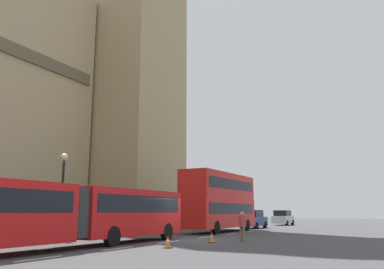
% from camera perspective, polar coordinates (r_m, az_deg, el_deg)
% --- Properties ---
extents(ground_plane, '(160.00, 160.00, 0.00)m').
position_cam_1_polar(ground_plane, '(24.76, -1.17, -14.97)').
color(ground_plane, '#424244').
extents(lane_centre_marking, '(29.80, 0.16, 0.01)m').
position_cam_1_polar(lane_centre_marking, '(23.28, -3.30, -15.19)').
color(lane_centre_marking, silver).
rests_on(lane_centre_marking, ground_plane).
extents(articulated_bus, '(17.41, 2.54, 2.90)m').
position_cam_1_polar(articulated_bus, '(19.64, -17.80, -10.38)').
color(articulated_bus, red).
rests_on(articulated_bus, ground_plane).
extents(double_decker_bus, '(10.59, 2.54, 4.90)m').
position_cam_1_polar(double_decker_bus, '(34.52, 4.05, -9.33)').
color(double_decker_bus, red).
rests_on(double_decker_bus, ground_plane).
extents(sedan_lead, '(4.40, 1.86, 1.85)m').
position_cam_1_polar(sedan_lead, '(42.47, 8.77, -11.97)').
color(sedan_lead, navy).
rests_on(sedan_lead, ground_plane).
extents(sedan_trailing, '(4.40, 1.86, 1.85)m').
position_cam_1_polar(sedan_trailing, '(52.78, 12.99, -11.61)').
color(sedan_trailing, '#B7B7BC').
rests_on(sedan_trailing, ground_plane).
extents(traffic_cone_west, '(0.36, 0.36, 0.58)m').
position_cam_1_polar(traffic_cone_west, '(19.39, -3.50, -15.20)').
color(traffic_cone_west, black).
rests_on(traffic_cone_west, ground_plane).
extents(traffic_cone_middle, '(0.36, 0.36, 0.58)m').
position_cam_1_polar(traffic_cone_middle, '(22.69, 2.86, -14.60)').
color(traffic_cone_middle, black).
rests_on(traffic_cone_middle, ground_plane).
extents(traffic_cone_east, '(0.36, 0.36, 0.58)m').
position_cam_1_polar(traffic_cone_east, '(28.67, 7.41, -13.78)').
color(traffic_cone_east, black).
rests_on(traffic_cone_east, ground_plane).
extents(street_lamp, '(0.44, 0.44, 5.27)m').
position_cam_1_polar(street_lamp, '(25.77, -18.18, -7.47)').
color(street_lamp, black).
rests_on(street_lamp, ground_plane).
extents(pedestrian_near_cones, '(0.46, 0.37, 1.69)m').
position_cam_1_polar(pedestrian_near_cones, '(23.19, 7.25, -12.89)').
color(pedestrian_near_cones, '#726651').
rests_on(pedestrian_near_cones, ground_plane).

